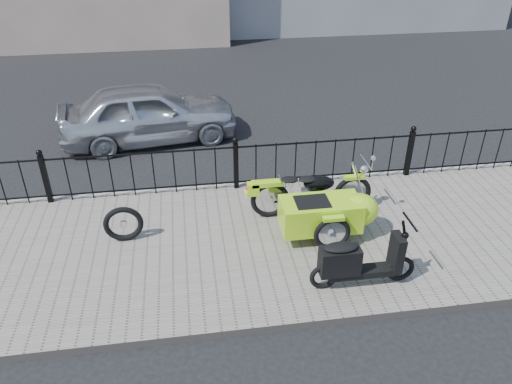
{
  "coord_description": "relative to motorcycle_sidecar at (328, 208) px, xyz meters",
  "views": [
    {
      "loc": [
        -0.87,
        -7.09,
        5.11
      ],
      "look_at": [
        0.18,
        -0.1,
        0.83
      ],
      "focal_mm": 35.0,
      "sensor_mm": 36.0,
      "label": 1
    }
  ],
  "objects": [
    {
      "name": "motorcycle_sidecar",
      "position": [
        0.0,
        0.0,
        0.0
      ],
      "size": [
        2.28,
        1.48,
        0.98
      ],
      "color": "black",
      "rests_on": "sidewalk"
    },
    {
      "name": "sidewalk",
      "position": [
        -1.35,
        -0.09,
        -0.53
      ],
      "size": [
        30.0,
        3.8,
        0.12
      ],
      "primitive_type": "cube",
      "color": "slate",
      "rests_on": "ground"
    },
    {
      "name": "sedan_car",
      "position": [
        -3.08,
        4.44,
        0.1
      ],
      "size": [
        4.24,
        2.17,
        1.38
      ],
      "primitive_type": "imported",
      "rotation": [
        0.0,
        0.0,
        1.71
      ],
      "color": "#BABDC2",
      "rests_on": "ground"
    },
    {
      "name": "ground",
      "position": [
        -1.35,
        0.41,
        -0.59
      ],
      "size": [
        120.0,
        120.0,
        0.0
      ],
      "primitive_type": "plane",
      "color": "black",
      "rests_on": "ground"
    },
    {
      "name": "scooter",
      "position": [
        0.04,
        -1.36,
        -0.06
      ],
      "size": [
        1.59,
        0.46,
        1.08
      ],
      "color": "black",
      "rests_on": "sidewalk"
    },
    {
      "name": "curb",
      "position": [
        -1.35,
        1.85,
        -0.53
      ],
      "size": [
        30.0,
        0.1,
        0.12
      ],
      "primitive_type": "cube",
      "color": "gray",
      "rests_on": "ground"
    },
    {
      "name": "spare_tire",
      "position": [
        -3.37,
        0.27,
        -0.15
      ],
      "size": [
        0.65,
        0.13,
        0.65
      ],
      "primitive_type": "torus",
      "rotation": [
        1.57,
        0.0,
        0.06
      ],
      "color": "black",
      "rests_on": "sidewalk"
    },
    {
      "name": "iron_fence",
      "position": [
        -1.35,
        1.71,
        -0.01
      ],
      "size": [
        14.11,
        0.11,
        1.08
      ],
      "color": "black",
      "rests_on": "sidewalk"
    }
  ]
}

